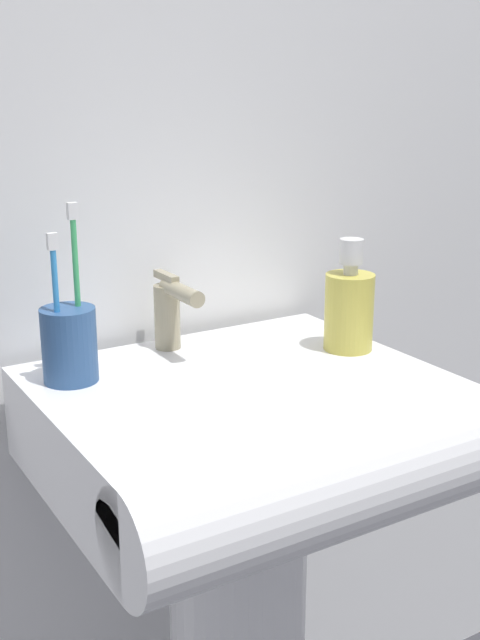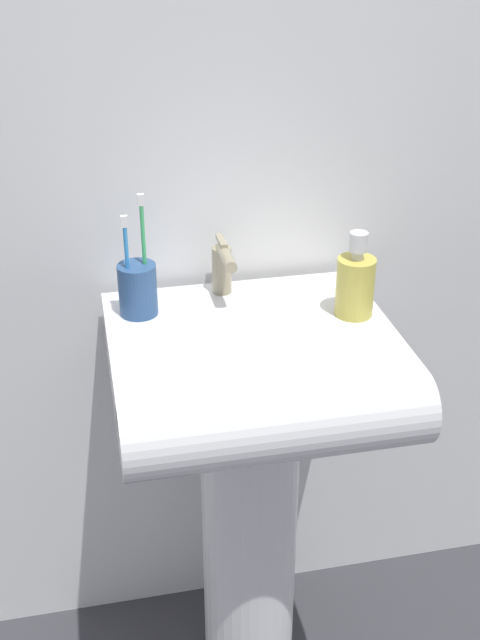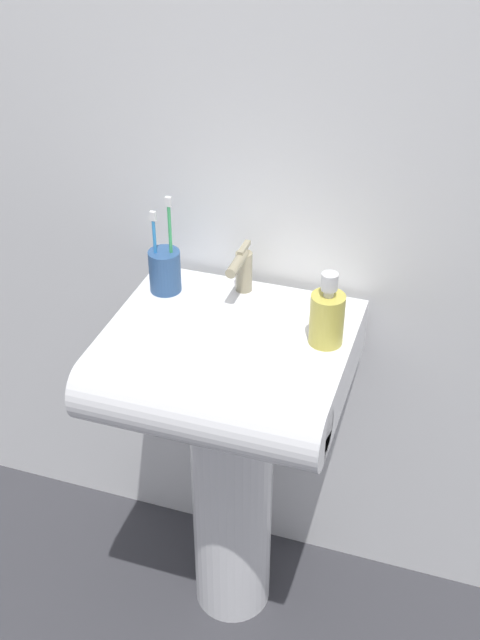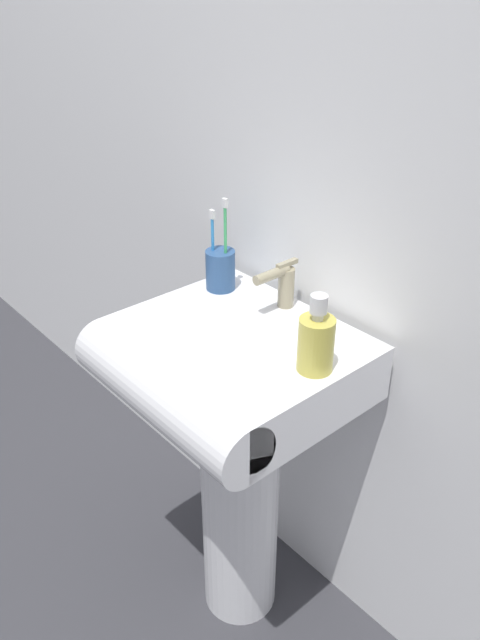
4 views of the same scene
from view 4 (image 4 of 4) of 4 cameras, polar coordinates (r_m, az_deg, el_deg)
name	(u,v)px [view 4 (image 4 of 4)]	position (r m, az deg, el deg)	size (l,w,h in m)	color
ground_plane	(240,593)	(1.84, 0.01, -23.72)	(6.00, 6.00, 0.00)	#38383D
wall_back	(331,129)	(1.29, 8.29, 16.88)	(5.00, 0.05, 2.40)	white
sink_pedestal	(240,500)	(1.57, 0.01, -16.11)	(0.19, 0.19, 0.70)	white
sink_basin	(223,366)	(1.28, -1.55, -4.21)	(0.49, 0.44, 0.12)	white
faucet	(282,283)	(1.35, 3.90, 3.37)	(0.04, 0.12, 0.11)	tan
toothbrush_cup	(220,269)	(1.43, -1.81, 4.72)	(0.07, 0.07, 0.22)	#2D5184
soap_bottle	(316,342)	(1.14, 6.97, -2.00)	(0.07, 0.07, 0.15)	gold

